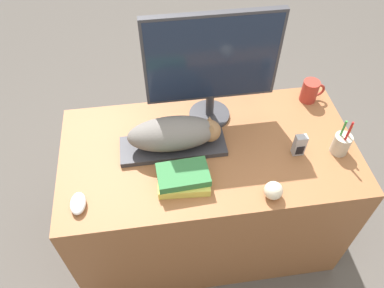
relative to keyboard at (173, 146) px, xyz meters
The scene contains 11 objects.
ground_plane 0.82m from the keyboard, 66.91° to the right, with size 12.00×12.00×0.00m, color #4C4742.
desk 0.40m from the keyboard, ahead, with size 1.27×0.66×0.71m.
keyboard is the anchor object (origin of this frame).
cat 0.08m from the keyboard, ahead, with size 0.39×0.15×0.14m.
monitor 0.38m from the keyboard, 42.25° to the left, with size 0.55×0.19×0.52m.
computer_mouse 0.45m from the keyboard, 148.55° to the right, with size 0.06×0.10×0.04m.
coffee_mug 0.71m from the keyboard, 17.70° to the left, with size 0.11×0.08×0.11m.
pen_cup 0.70m from the keyboard, ahead, with size 0.07×0.07×0.19m.
baseball 0.46m from the keyboard, 39.77° to the right, with size 0.07×0.07×0.07m.
phone 0.53m from the keyboard, 11.01° to the right, with size 0.05×0.03×0.10m.
book_stack 0.19m from the keyboard, 83.79° to the right, with size 0.21×0.15×0.07m.
Camera 1 is at (-0.22, -0.68, 1.94)m, focal length 35.00 mm.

